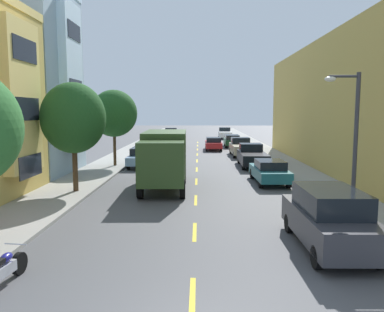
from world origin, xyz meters
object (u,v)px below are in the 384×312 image
(parked_pickup_white, at_px, (225,133))
(parked_sedan_teal, at_px, (270,171))
(street_lamp, at_px, (351,134))
(parked_hatchback_silver, at_px, (161,141))
(parked_wagon_sky, at_px, (142,156))
(parked_wagon_forest, at_px, (232,140))
(delivery_box_truck, at_px, (165,156))
(parked_motorcycle, at_px, (3,270))
(parked_pickup_black, at_px, (252,156))
(parked_pickup_champagne, at_px, (241,147))
(parked_pickup_orange, at_px, (171,133))
(street_tree_second, at_px, (73,118))
(moving_red_sedan, at_px, (213,143))
(parked_suv_charcoal, at_px, (329,218))
(street_tree_third, at_px, (114,113))

(parked_pickup_white, bearing_deg, parked_sedan_teal, -89.80)
(street_lamp, distance_m, parked_hatchback_silver, 33.56)
(parked_wagon_sky, bearing_deg, parked_wagon_forest, 62.91)
(delivery_box_truck, relative_size, parked_motorcycle, 3.54)
(parked_pickup_black, height_order, parked_sedan_teal, parked_pickup_black)
(parked_pickup_champagne, relative_size, parked_pickup_orange, 1.00)
(street_tree_second, relative_size, parked_pickup_white, 1.07)
(street_lamp, relative_size, parked_pickup_black, 1.06)
(delivery_box_truck, relative_size, parked_pickup_white, 1.36)
(parked_wagon_forest, relative_size, parked_wagon_sky, 1.01)
(street_lamp, distance_m, parked_pickup_black, 16.01)
(parked_wagon_forest, xyz_separation_m, parked_motorcycle, (-8.95, -37.72, -0.39))
(parked_wagon_sky, xyz_separation_m, moving_red_sedan, (6.13, 12.89, -0.05))
(parked_wagon_forest, height_order, moving_red_sedan, parked_wagon_forest)
(parked_pickup_orange, bearing_deg, parked_suv_charcoal, -80.20)
(parked_suv_charcoal, relative_size, parked_motorcycle, 2.34)
(street_tree_third, bearing_deg, parked_pickup_black, 3.77)
(street_tree_second, relative_size, delivery_box_truck, 0.79)
(street_lamp, bearing_deg, parked_pickup_white, 91.98)
(parked_pickup_champagne, relative_size, parked_suv_charcoal, 1.11)
(parked_pickup_black, height_order, parked_hatchback_silver, parked_pickup_black)
(parked_pickup_orange, bearing_deg, parked_pickup_black, -74.46)
(delivery_box_truck, distance_m, moving_red_sedan, 21.60)
(delivery_box_truck, relative_size, moving_red_sedan, 1.62)
(parked_hatchback_silver, bearing_deg, street_tree_second, -94.19)
(parked_pickup_champagne, height_order, parked_motorcycle, parked_pickup_champagne)
(parked_pickup_black, bearing_deg, delivery_box_truck, -125.79)
(street_tree_third, bearing_deg, delivery_box_truck, -59.75)
(parked_sedan_teal, bearing_deg, parked_motorcycle, -123.31)
(street_tree_second, bearing_deg, moving_red_sedan, 70.39)
(delivery_box_truck, relative_size, parked_sedan_teal, 1.60)
(street_tree_third, bearing_deg, parked_suv_charcoal, -58.80)
(parked_pickup_white, height_order, moving_red_sedan, parked_pickup_white)
(delivery_box_truck, relative_size, parked_pickup_black, 1.36)
(street_tree_third, height_order, parked_pickup_black, street_tree_third)
(street_tree_second, distance_m, parked_sedan_teal, 11.74)
(street_tree_third, relative_size, delivery_box_truck, 0.81)
(parked_pickup_champagne, xyz_separation_m, parked_pickup_white, (-0.02, 23.71, 0.00))
(street_tree_second, height_order, parked_wagon_sky, street_tree_second)
(parked_pickup_black, bearing_deg, parked_motorcycle, -113.28)
(street_tree_second, bearing_deg, parked_suv_charcoal, -36.91)
(street_lamp, relative_size, delivery_box_truck, 0.78)
(parked_motorcycle, bearing_deg, parked_sedan_teal, 56.69)
(street_lamp, xyz_separation_m, parked_sedan_teal, (-1.48, 8.47, -2.74))
(street_lamp, bearing_deg, parked_sedan_teal, 99.89)
(parked_wagon_forest, bearing_deg, parked_wagon_sky, -117.09)
(street_tree_third, bearing_deg, parked_pickup_champagne, 36.33)
(delivery_box_truck, height_order, parked_wagon_forest, delivery_box_truck)
(parked_pickup_champagne, bearing_deg, delivery_box_truck, -111.27)
(parked_pickup_champagne, relative_size, parked_wagon_forest, 1.13)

